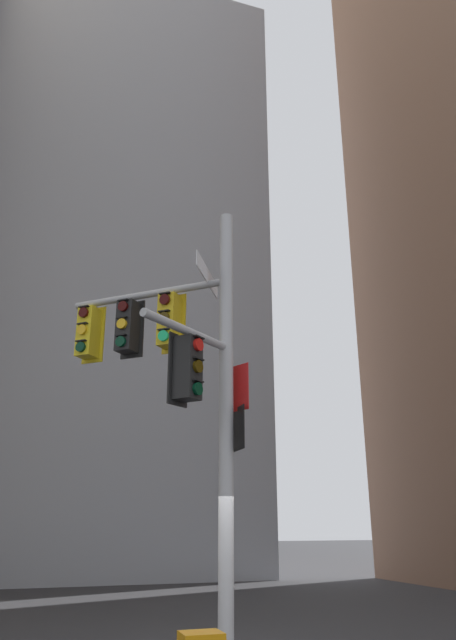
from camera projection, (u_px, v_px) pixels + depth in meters
name	position (u px, v px, depth m)	size (l,w,h in m)	color
building_mid_block	(106.00, 281.00, 31.13)	(13.40, 13.40, 28.52)	#9399A3
signal_pole_assembly	(179.00, 371.00, 10.22)	(2.83, 3.69, 7.56)	#B2B2B5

